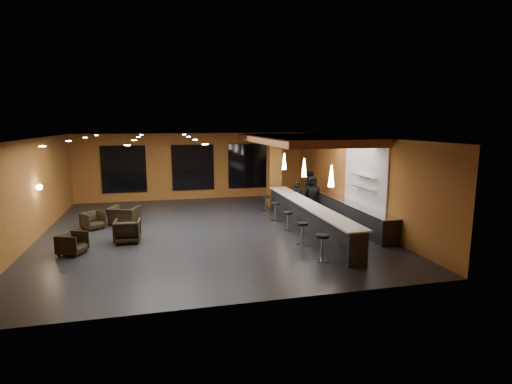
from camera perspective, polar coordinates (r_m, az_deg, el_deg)
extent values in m
cube|color=#232326|center=(15.46, -6.82, -5.55)|extent=(12.00, 13.00, 0.10)
cube|color=black|center=(14.91, -7.10, 7.91)|extent=(12.00, 13.00, 0.10)
cube|color=#9A5922|center=(21.55, -9.01, 3.65)|extent=(12.00, 0.10, 3.50)
cube|color=#9A5922|center=(8.74, -1.87, -5.34)|extent=(12.00, 0.10, 3.50)
cube|color=#9A5922|center=(15.60, -29.61, 0.13)|extent=(0.10, 13.00, 3.50)
cube|color=#9A5922|center=(16.87, 13.91, 1.78)|extent=(0.10, 13.00, 3.50)
cube|color=#9C562D|center=(16.82, 6.29, 7.49)|extent=(3.60, 8.00, 0.28)
cube|color=black|center=(21.45, -18.35, 3.11)|extent=(2.20, 0.06, 2.40)
cube|color=black|center=(21.44, -8.98, 3.49)|extent=(2.20, 0.06, 2.40)
cube|color=black|center=(21.89, -1.12, 3.73)|extent=(2.20, 0.06, 2.40)
cube|color=white|center=(15.92, 15.31, 2.16)|extent=(0.06, 3.20, 2.40)
cube|color=black|center=(15.23, 7.40, -3.66)|extent=(0.60, 8.00, 1.00)
cube|color=white|center=(15.11, 7.44, -1.72)|extent=(0.78, 8.10, 0.05)
cube|color=black|center=(16.49, 13.28, -3.05)|extent=(0.70, 6.00, 0.86)
cube|color=silver|center=(16.39, 13.35, -1.50)|extent=(0.72, 6.00, 0.03)
cube|color=silver|center=(15.74, 15.15, 0.61)|extent=(0.30, 1.50, 0.03)
cube|color=silver|center=(15.68, 15.22, 2.23)|extent=(0.30, 1.50, 0.03)
cube|color=brown|center=(19.31, 2.60, 3.05)|extent=(0.60, 0.60, 3.50)
sphere|color=#FFE5B2|center=(16.02, -28.56, 0.62)|extent=(0.22, 0.22, 0.22)
cone|color=white|center=(13.07, 10.71, 2.27)|extent=(0.20, 0.20, 0.70)
cone|color=white|center=(15.37, 6.89, 3.49)|extent=(0.20, 0.20, 0.70)
cone|color=white|center=(17.72, 4.06, 4.37)|extent=(0.20, 0.20, 0.70)
imported|color=black|center=(17.71, 5.95, -0.90)|extent=(0.56, 0.38, 1.49)
imported|color=black|center=(18.82, 7.87, 0.17)|extent=(0.98, 0.82, 1.80)
imported|color=black|center=(18.35, 8.01, -0.30)|extent=(0.84, 0.57, 1.66)
imported|color=black|center=(13.73, -24.76, -6.70)|extent=(0.96, 0.95, 0.68)
imported|color=black|center=(14.38, -17.89, -5.31)|extent=(0.88, 0.91, 0.79)
imported|color=black|center=(16.59, -22.27, -3.79)|extent=(1.02, 1.02, 0.67)
imported|color=black|center=(16.92, -18.34, -3.21)|extent=(1.37, 1.29, 0.72)
cylinder|color=silver|center=(12.15, 9.34, -9.61)|extent=(0.41, 0.41, 0.03)
cylinder|color=silver|center=(12.04, 9.39, -7.99)|extent=(0.07, 0.07, 0.71)
cylinder|color=black|center=(11.92, 9.44, -6.22)|extent=(0.39, 0.39, 0.08)
cylinder|color=silver|center=(13.52, 6.59, -7.52)|extent=(0.40, 0.40, 0.03)
cylinder|color=silver|center=(13.42, 6.62, -6.08)|extent=(0.07, 0.07, 0.69)
cylinder|color=black|center=(13.32, 6.65, -4.53)|extent=(0.38, 0.38, 0.08)
cylinder|color=silver|center=(15.21, 4.52, -5.52)|extent=(0.38, 0.38, 0.03)
cylinder|color=silver|center=(15.12, 4.54, -4.30)|extent=(0.07, 0.07, 0.66)
cylinder|color=black|center=(15.04, 4.56, -2.97)|extent=(0.36, 0.36, 0.08)
cylinder|color=silver|center=(16.65, 2.79, -4.13)|extent=(0.40, 0.40, 0.03)
cylinder|color=silver|center=(16.56, 2.80, -2.95)|extent=(0.07, 0.07, 0.70)
cylinder|color=black|center=(16.48, 2.81, -1.66)|extent=(0.38, 0.38, 0.08)
cylinder|color=silver|center=(18.39, 1.44, -2.78)|extent=(0.37, 0.37, 0.03)
cylinder|color=silver|center=(18.32, 1.45, -1.78)|extent=(0.06, 0.06, 0.65)
cylinder|color=black|center=(18.25, 1.45, -0.70)|extent=(0.35, 0.35, 0.07)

